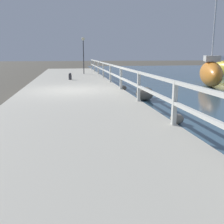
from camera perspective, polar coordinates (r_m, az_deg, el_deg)
ground_plane at (r=12.37m, az=-8.56°, el=3.27°), size 120.00×120.00×0.00m
dock_walkway at (r=12.35m, az=-8.59°, el=4.00°), size 4.79×36.00×0.32m
railing at (r=12.49m, az=1.98°, el=8.29°), size 0.10×32.50×1.05m
boulder_downstream at (r=14.34m, az=2.43°, el=5.26°), size 0.39×0.35×0.29m
boulder_water_edge at (r=11.42m, az=7.12°, el=4.00°), size 0.77×0.69×0.58m
boulder_near_dock at (r=7.74m, az=13.94°, el=-1.46°), size 0.40×0.36×0.30m
boulder_mid_strip at (r=12.12m, az=7.18°, el=4.14°), size 0.57×0.51×0.43m
mooring_bollard at (r=17.31m, az=-9.11°, el=7.68°), size 0.20×0.20×0.44m
dock_lamp at (r=22.13m, az=-6.26°, el=13.97°), size 0.27×0.27×2.95m
sailboat_orange at (r=17.47m, az=20.67°, el=8.00°), size 2.91×4.99×6.78m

